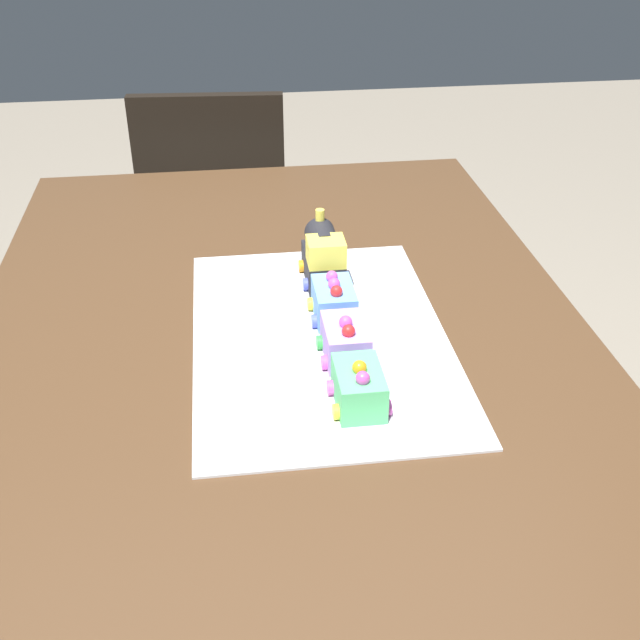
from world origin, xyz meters
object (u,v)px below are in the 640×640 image
(chair, at_px, (217,216))
(cake_car_gondola_sky_blue, at_px, (334,301))
(dining_table, at_px, (281,372))
(cake_locomotive, at_px, (323,256))
(cake_car_caboose_mint_green, at_px, (359,387))
(cake_car_tanker_lavender, at_px, (345,341))

(chair, height_order, cake_car_gondola_sky_blue, chair)
(dining_table, distance_m, cake_locomotive, 0.22)
(cake_locomotive, relative_size, cake_car_caboose_mint_green, 1.40)
(dining_table, bearing_deg, cake_car_tanker_lavender, 34.30)
(dining_table, height_order, cake_car_gondola_sky_blue, cake_car_gondola_sky_blue)
(chair, bearing_deg, cake_car_tanker_lavender, 103.34)
(dining_table, distance_m, cake_car_gondola_sky_blue, 0.17)
(cake_car_gondola_sky_blue, distance_m, cake_car_tanker_lavender, 0.12)
(dining_table, height_order, cake_car_tanker_lavender, cake_car_tanker_lavender)
(dining_table, relative_size, cake_car_gondola_sky_blue, 14.00)
(cake_car_tanker_lavender, xyz_separation_m, cake_car_caboose_mint_green, (0.12, 0.00, 0.00))
(cake_car_gondola_sky_blue, xyz_separation_m, cake_car_caboose_mint_green, (0.24, -0.00, -0.00))
(cake_car_gondola_sky_blue, bearing_deg, cake_locomotive, -180.00)
(chair, bearing_deg, dining_table, 99.65)
(dining_table, xyz_separation_m, cake_car_caboose_mint_green, (0.25, 0.09, 0.14))
(dining_table, distance_m, cake_car_caboose_mint_green, 0.30)
(dining_table, bearing_deg, cake_car_gondola_sky_blue, 82.54)
(cake_locomotive, distance_m, cake_car_gondola_sky_blue, 0.13)
(chair, xyz_separation_m, cake_car_tanker_lavender, (1.16, 0.19, 0.30))
(cake_car_tanker_lavender, bearing_deg, dining_table, -145.70)
(cake_locomotive, distance_m, cake_car_tanker_lavender, 0.25)
(cake_car_gondola_sky_blue, height_order, cake_car_caboose_mint_green, same)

